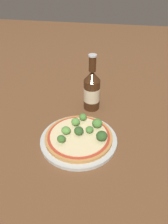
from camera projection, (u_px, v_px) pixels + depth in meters
ground_plane at (80, 136)px, 0.74m from camera, size 3.00×3.00×0.00m
plate at (79, 140)px, 0.71m from camera, size 0.25×0.25×0.01m
pizza at (78, 136)px, 0.71m from camera, size 0.22×0.22×0.01m
broccoli_floret_0 at (66, 130)px, 0.70m from camera, size 0.03×0.03×0.03m
broccoli_floret_1 at (83, 117)px, 0.75m from camera, size 0.03×0.03×0.03m
broccoli_floret_2 at (102, 136)px, 0.67m from camera, size 0.04×0.04×0.03m
broccoli_floret_3 at (76, 122)px, 0.73m from camera, size 0.03×0.03×0.03m
broccoli_floret_4 at (80, 131)px, 0.70m from camera, size 0.03×0.03×0.03m
broccoli_floret_5 at (97, 123)px, 0.72m from camera, size 0.03×0.03×0.03m
broccoli_floret_6 at (61, 139)px, 0.66m from camera, size 0.03×0.03×0.03m
broccoli_floret_7 at (90, 130)px, 0.70m from camera, size 0.03×0.03×0.02m
beer_bottle at (92, 90)px, 0.83m from camera, size 0.06×0.06×0.22m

